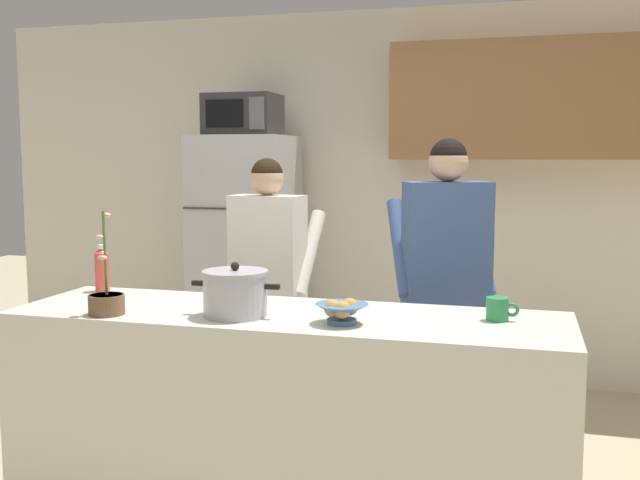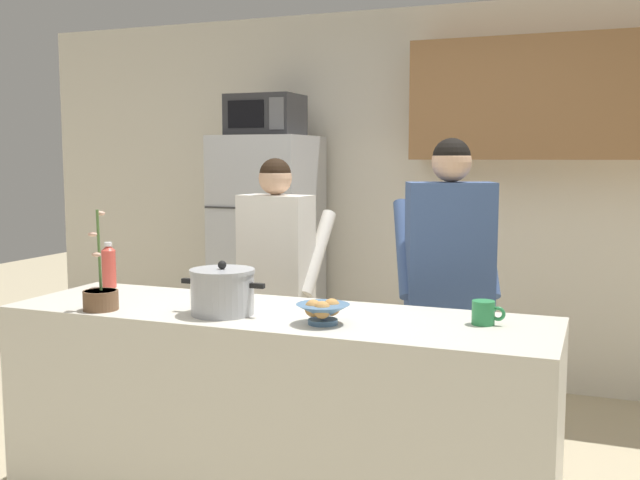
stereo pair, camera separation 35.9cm
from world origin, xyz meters
The scene contains 11 objects.
back_wall_unit centered at (0.28, 2.25, 1.45)m, with size 6.00×0.48×2.60m.
kitchen_island centered at (0.00, 0.00, 0.46)m, with size 2.37×0.68×0.92m, color silver.
refrigerator centered at (-0.90, 1.85, 0.86)m, with size 0.64×0.68×1.72m.
microwave centered at (-0.90, 1.83, 1.86)m, with size 0.48×0.37×0.28m.
person_near_pot centered at (-0.39, 0.89, 0.97)m, with size 0.51×0.45×1.57m.
person_by_sink centered at (0.59, 0.80, 1.04)m, with size 0.61×0.55×1.67m.
cooking_pot centered at (-0.18, -0.12, 1.02)m, with size 0.38×0.27×0.23m.
coffee_mug centered at (0.87, 0.08, 0.97)m, with size 0.13×0.09×0.10m.
bread_bowl centered at (0.28, -0.14, 0.97)m, with size 0.21×0.21×0.10m.
bottle_near_edge centered at (-1.02, 0.23, 1.03)m, with size 0.07×0.07×0.23m.
potted_orchid centered at (-0.71, -0.23, 0.98)m, with size 0.15×0.15×0.43m.
Camera 1 is at (0.95, -2.89, 1.58)m, focal length 41.00 mm.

